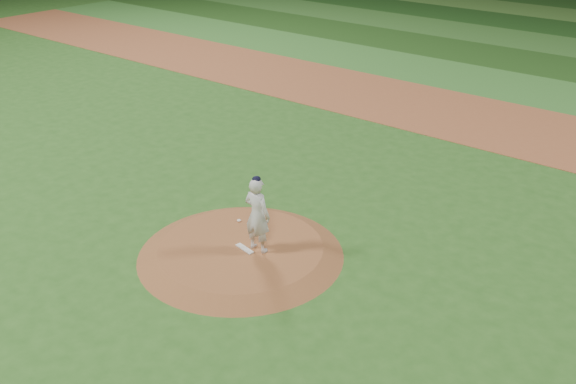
{
  "coord_description": "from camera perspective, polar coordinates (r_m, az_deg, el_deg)",
  "views": [
    {
      "loc": [
        10.2,
        -10.59,
        9.09
      ],
      "look_at": [
        0.0,
        2.0,
        1.1
      ],
      "focal_mm": 40.0,
      "sensor_mm": 36.0,
      "label": 1
    }
  ],
  "objects": [
    {
      "name": "ground",
      "position": [
        17.29,
        -4.2,
        -5.56
      ],
      "size": [
        120.0,
        120.0,
        0.0
      ],
      "primitive_type": "plane",
      "color": "#2B5D1E",
      "rests_on": "ground"
    },
    {
      "name": "pitching_rubber",
      "position": [
        17.02,
        -3.87,
        -5.05
      ],
      "size": [
        0.64,
        0.27,
        0.03
      ],
      "primitive_type": "cube",
      "rotation": [
        0.0,
        0.0,
        -0.18
      ],
      "color": "silver",
      "rests_on": "pitchers_mound"
    },
    {
      "name": "outfield_stripe_1",
      "position": [
        37.65,
        22.48,
        10.32
      ],
      "size": [
        70.0,
        5.0,
        0.02
      ],
      "primitive_type": "cube",
      "color": "#1F4817",
      "rests_on": "ground"
    },
    {
      "name": "rosin_bag",
      "position": [
        18.34,
        -4.38,
        -2.53
      ],
      "size": [
        0.12,
        0.12,
        0.07
      ],
      "primitive_type": "ellipsoid",
      "color": "white",
      "rests_on": "pitchers_mound"
    },
    {
      "name": "pitcher_on_mound",
      "position": [
        16.48,
        -2.74,
        -2.02
      ],
      "size": [
        0.79,
        0.54,
        2.13
      ],
      "color": "silver",
      "rests_on": "pitchers_mound"
    },
    {
      "name": "infield_dirt_band",
      "position": [
        28.13,
        15.68,
        6.42
      ],
      "size": [
        70.0,
        6.0,
        0.02
      ],
      "primitive_type": "cube",
      "color": "#97532F",
      "rests_on": "ground"
    },
    {
      "name": "outfield_stripe_0",
      "position": [
        33.04,
        19.72,
        8.76
      ],
      "size": [
        70.0,
        5.0,
        0.02
      ],
      "primitive_type": "cube",
      "color": "#35772B",
      "rests_on": "ground"
    },
    {
      "name": "pitchers_mound",
      "position": [
        17.22,
        -4.21,
        -5.2
      ],
      "size": [
        5.5,
        5.5,
        0.25
      ],
      "primitive_type": "cone",
      "color": "brown",
      "rests_on": "ground"
    }
  ]
}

